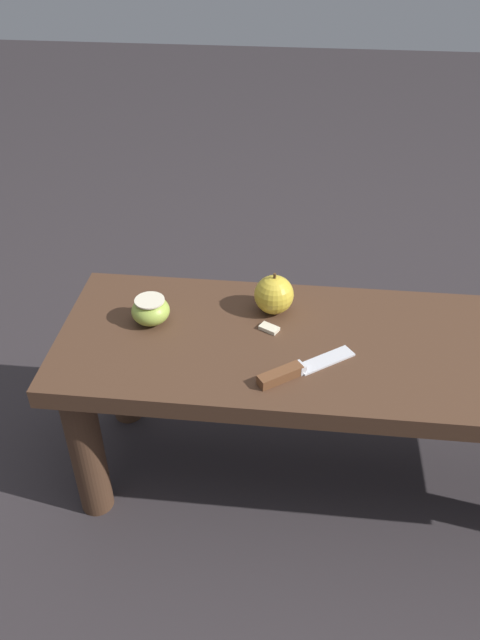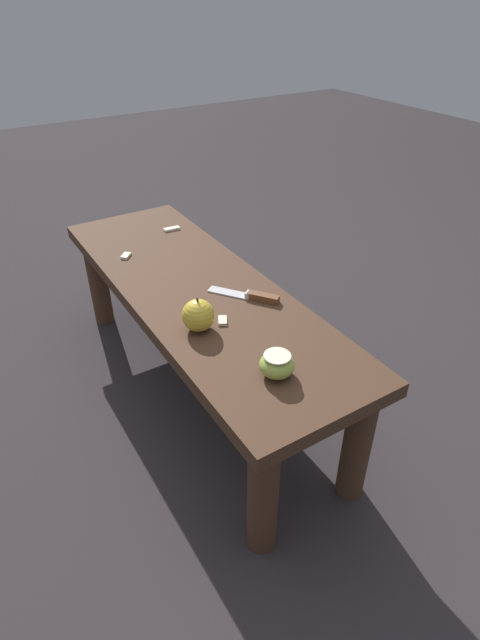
{
  "view_description": "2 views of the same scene",
  "coord_description": "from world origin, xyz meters",
  "px_view_note": "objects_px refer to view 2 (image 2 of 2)",
  "views": [
    {
      "loc": [
        -0.15,
        -0.97,
        1.16
      ],
      "look_at": [
        -0.25,
        0.01,
        0.42
      ],
      "focal_mm": 35.0,
      "sensor_mm": 36.0,
      "label": 1
    },
    {
      "loc": [
        -1.12,
        0.55,
        1.12
      ],
      "look_at": [
        -0.25,
        0.01,
        0.42
      ],
      "focal_mm": 28.0,
      "sensor_mm": 36.0,
      "label": 2
    }
  ],
  "objects_px": {
    "apple_whole": "(198,315)",
    "apple_cut": "(277,365)",
    "wooden_bench": "(198,307)",
    "knife": "(253,296)"
  },
  "relations": [
    {
      "from": "knife",
      "to": "apple_cut",
      "type": "bearing_deg",
      "value": 119.77
    },
    {
      "from": "apple_whole",
      "to": "wooden_bench",
      "type": "bearing_deg",
      "value": -26.4
    },
    {
      "from": "knife",
      "to": "apple_whole",
      "type": "distance_m",
      "value": 0.2
    },
    {
      "from": "wooden_bench",
      "to": "apple_whole",
      "type": "relative_size",
      "value": 13.29
    },
    {
      "from": "apple_whole",
      "to": "apple_cut",
      "type": "distance_m",
      "value": 0.26
    },
    {
      "from": "apple_whole",
      "to": "knife",
      "type": "bearing_deg",
      "value": -76.01
    },
    {
      "from": "knife",
      "to": "apple_cut",
      "type": "distance_m",
      "value": 0.32
    },
    {
      "from": "wooden_bench",
      "to": "apple_whole",
      "type": "xyz_separation_m",
      "value": [
        -0.19,
        0.09,
        0.11
      ]
    },
    {
      "from": "wooden_bench",
      "to": "knife",
      "type": "bearing_deg",
      "value": -144.6
    },
    {
      "from": "knife",
      "to": "apple_whole",
      "type": "relative_size",
      "value": 1.97
    }
  ]
}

